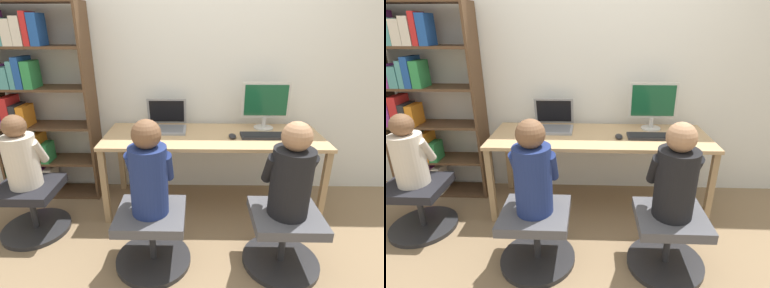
# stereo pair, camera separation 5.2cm
# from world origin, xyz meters

# --- Properties ---
(ground_plane) EXTENTS (14.00, 14.00, 0.00)m
(ground_plane) POSITION_xyz_m (0.00, 0.00, 0.00)
(ground_plane) COLOR #846B4C
(wall_back) EXTENTS (10.00, 0.05, 2.60)m
(wall_back) POSITION_xyz_m (0.00, 0.74, 1.30)
(wall_back) COLOR silver
(wall_back) RESTS_ON ground_plane
(desk) EXTENTS (1.94, 0.67, 0.73)m
(desk) POSITION_xyz_m (0.00, 0.34, 0.66)
(desk) COLOR tan
(desk) RESTS_ON ground_plane
(desktop_monitor) EXTENTS (0.44, 0.18, 0.44)m
(desktop_monitor) POSITION_xyz_m (0.49, 0.53, 0.96)
(desktop_monitor) COLOR beige
(desktop_monitor) RESTS_ON desk
(laptop) EXTENTS (0.38, 0.32, 0.27)m
(laptop) POSITION_xyz_m (-0.44, 0.49, 0.78)
(laptop) COLOR gray
(laptop) RESTS_ON desk
(keyboard) EXTENTS (0.41, 0.16, 0.03)m
(keyboard) POSITION_xyz_m (0.45, 0.29, 0.74)
(keyboard) COLOR #232326
(keyboard) RESTS_ON desk
(computer_mouse_by_keyboard) EXTENTS (0.07, 0.11, 0.03)m
(computer_mouse_by_keyboard) POSITION_xyz_m (0.17, 0.26, 0.74)
(computer_mouse_by_keyboard) COLOR black
(computer_mouse_by_keyboard) RESTS_ON desk
(office_chair_left) EXTENTS (0.55, 0.55, 0.44)m
(office_chair_left) POSITION_xyz_m (0.48, -0.44, 0.24)
(office_chair_left) COLOR #262628
(office_chair_left) RESTS_ON ground_plane
(office_chair_right) EXTENTS (0.55, 0.55, 0.44)m
(office_chair_right) POSITION_xyz_m (-0.46, -0.44, 0.24)
(office_chair_right) COLOR #262628
(office_chair_right) RESTS_ON ground_plane
(person_at_monitor) EXTENTS (0.33, 0.30, 0.66)m
(person_at_monitor) POSITION_xyz_m (0.48, -0.44, 0.73)
(person_at_monitor) COLOR black
(person_at_monitor) RESTS_ON office_chair_left
(person_at_laptop) EXTENTS (0.31, 0.30, 0.66)m
(person_at_laptop) POSITION_xyz_m (-0.46, -0.43, 0.74)
(person_at_laptop) COLOR navy
(person_at_laptop) RESTS_ON office_chair_right
(bookshelf) EXTENTS (0.93, 0.29, 1.84)m
(bookshelf) POSITION_xyz_m (-1.72, 0.52, 0.91)
(bookshelf) COLOR #513823
(bookshelf) RESTS_ON ground_plane
(office_chair_side) EXTENTS (0.55, 0.55, 0.44)m
(office_chair_side) POSITION_xyz_m (-1.51, -0.09, 0.24)
(office_chair_side) COLOR #262628
(office_chair_side) RESTS_ON ground_plane
(person_near_shelf) EXTENTS (0.30, 0.27, 0.59)m
(person_near_shelf) POSITION_xyz_m (-1.51, -0.08, 0.70)
(person_near_shelf) COLOR beige
(person_near_shelf) RESTS_ON office_chair_side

